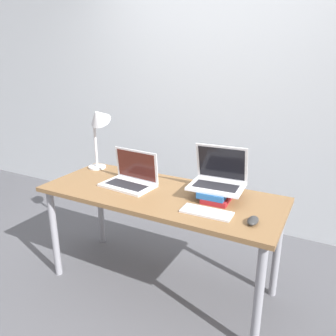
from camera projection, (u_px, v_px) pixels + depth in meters
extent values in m
plane|color=#515156|center=(137.00, 312.00, 2.13)|extent=(14.00, 14.00, 0.00)
cube|color=silver|center=(223.00, 84.00, 2.97)|extent=(8.00, 0.05, 2.70)
cube|color=brown|center=(160.00, 194.00, 2.18)|extent=(1.61, 0.65, 0.03)
cylinder|color=gray|center=(54.00, 234.00, 2.40)|extent=(0.05, 0.05, 0.69)
cylinder|color=gray|center=(258.00, 300.00, 1.74)|extent=(0.05, 0.05, 0.69)
cylinder|color=gray|center=(100.00, 206.00, 2.84)|extent=(0.05, 0.05, 0.69)
cylinder|color=gray|center=(277.00, 251.00, 2.18)|extent=(0.05, 0.05, 0.69)
cube|color=silver|center=(128.00, 185.00, 2.27)|extent=(0.38, 0.26, 0.02)
cube|color=#232328|center=(126.00, 185.00, 2.26)|extent=(0.31, 0.14, 0.00)
cube|color=silver|center=(136.00, 165.00, 2.32)|extent=(0.36, 0.06, 0.23)
cube|color=#4C1E19|center=(136.00, 165.00, 2.31)|extent=(0.33, 0.05, 0.20)
cube|color=maroon|center=(219.00, 196.00, 2.07)|extent=(0.17, 0.27, 0.03)
cube|color=#235693|center=(216.00, 191.00, 2.06)|extent=(0.18, 0.25, 0.04)
cube|color=silver|center=(216.00, 186.00, 2.06)|extent=(0.35, 0.27, 0.02)
cube|color=#232328|center=(216.00, 186.00, 2.05)|extent=(0.28, 0.15, 0.00)
cube|color=silver|center=(222.00, 163.00, 2.10)|extent=(0.34, 0.09, 0.24)
cube|color=black|center=(221.00, 163.00, 2.10)|extent=(0.30, 0.08, 0.21)
cube|color=silver|center=(207.00, 212.00, 1.88)|extent=(0.30, 0.13, 0.01)
cube|color=silver|center=(207.00, 211.00, 1.88)|extent=(0.28, 0.10, 0.00)
ellipsoid|color=#2D2D2D|center=(253.00, 221.00, 1.76)|extent=(0.06, 0.11, 0.03)
cylinder|color=silver|center=(97.00, 167.00, 2.66)|extent=(0.14, 0.14, 0.01)
cylinder|color=silver|center=(96.00, 144.00, 2.60)|extent=(0.02, 0.02, 0.37)
cone|color=silver|center=(98.00, 116.00, 2.46)|extent=(0.16, 0.19, 0.17)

